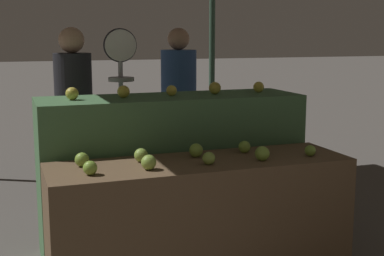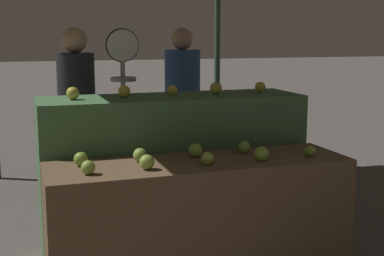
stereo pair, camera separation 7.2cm
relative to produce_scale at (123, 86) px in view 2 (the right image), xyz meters
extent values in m
cylinder|color=#33513D|center=(1.50, 1.86, 0.05)|extent=(0.07, 0.07, 2.38)
cube|color=brown|center=(0.23, -1.16, -0.75)|extent=(1.84, 0.55, 0.78)
cube|color=#4C7A4C|center=(0.23, -0.56, -0.59)|extent=(1.84, 0.55, 1.11)
sphere|color=#84AD3D|center=(-0.45, -1.27, -0.32)|extent=(0.08, 0.08, 0.08)
sphere|color=#8EB247|center=(-0.12, -1.26, -0.32)|extent=(0.09, 0.09, 0.09)
sphere|color=#8EB247|center=(0.24, -1.27, -0.32)|extent=(0.08, 0.08, 0.08)
sphere|color=#84AD3D|center=(0.58, -1.28, -0.32)|extent=(0.09, 0.09, 0.09)
sphere|color=#7AA338|center=(0.92, -1.27, -0.33)|extent=(0.07, 0.07, 0.07)
sphere|color=#84AD3D|center=(-0.46, -1.06, -0.32)|extent=(0.08, 0.08, 0.08)
sphere|color=#8EB247|center=(-0.12, -1.07, -0.32)|extent=(0.08, 0.08, 0.08)
sphere|color=#84AD3D|center=(0.24, -1.06, -0.32)|extent=(0.09, 0.09, 0.09)
sphere|color=#84AD3D|center=(0.58, -1.04, -0.32)|extent=(0.08, 0.08, 0.08)
sphere|color=gold|center=(-0.45, -0.57, 0.01)|extent=(0.08, 0.08, 0.08)
sphere|color=yellow|center=(-0.10, -0.56, 0.01)|extent=(0.08, 0.08, 0.08)
sphere|color=yellow|center=(0.24, -0.55, 0.01)|extent=(0.07, 0.07, 0.07)
sphere|color=gold|center=(0.57, -0.55, 0.01)|extent=(0.09, 0.09, 0.09)
sphere|color=yellow|center=(0.92, -0.55, 0.01)|extent=(0.08, 0.08, 0.08)
cylinder|color=#99999E|center=(0.00, 0.01, -0.40)|extent=(0.04, 0.04, 1.48)
cylinder|color=black|center=(0.00, 0.01, 0.31)|extent=(0.26, 0.01, 0.26)
cylinder|color=silver|center=(0.00, -0.01, 0.31)|extent=(0.24, 0.02, 0.24)
cylinder|color=#99999E|center=(0.00, -0.01, 0.12)|extent=(0.01, 0.01, 0.14)
cylinder|color=#99999E|center=(0.00, -0.01, 0.05)|extent=(0.20, 0.20, 0.03)
cube|color=#2D2D38|center=(-0.32, 0.36, -0.77)|extent=(0.27, 0.21, 0.74)
cylinder|color=#232328|center=(-0.32, 0.36, -0.08)|extent=(0.40, 0.40, 0.65)
sphere|color=tan|center=(-0.32, 0.36, 0.35)|extent=(0.21, 0.21, 0.21)
cube|color=#2D2D38|center=(0.74, 0.83, -0.77)|extent=(0.29, 0.22, 0.74)
cylinder|color=#2D4C84|center=(0.74, 0.83, -0.08)|extent=(0.43, 0.43, 0.65)
sphere|color=tan|center=(0.74, 0.83, 0.35)|extent=(0.21, 0.21, 0.21)
camera|label=1|loc=(-0.87, -4.10, 0.39)|focal=50.00mm
camera|label=2|loc=(-0.80, -4.13, 0.39)|focal=50.00mm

